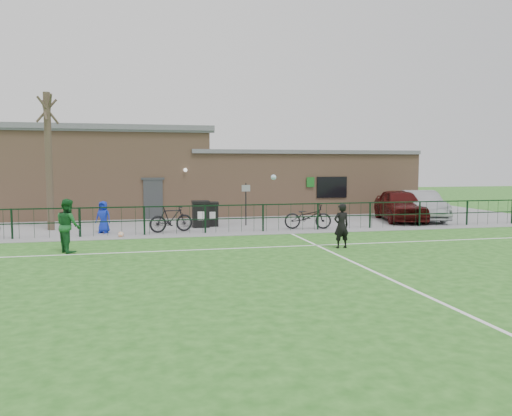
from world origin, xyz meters
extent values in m
plane|color=#245E1B|center=(0.00, 0.00, 0.00)|extent=(90.00, 90.00, 0.00)
cube|color=gray|center=(0.00, 13.50, 0.01)|extent=(34.00, 13.00, 0.02)
cube|color=white|center=(0.00, 7.80, 0.00)|extent=(28.00, 0.10, 0.01)
cube|color=white|center=(0.00, 4.00, 0.00)|extent=(28.00, 0.10, 0.01)
cube|color=white|center=(2.00, 0.00, 0.00)|extent=(0.10, 16.00, 0.01)
cube|color=black|center=(0.00, 8.00, 0.60)|extent=(28.00, 0.10, 1.20)
cylinder|color=#423528|center=(-8.00, 10.50, 3.00)|extent=(0.30, 0.30, 6.00)
cube|color=black|center=(-1.46, 10.06, 0.58)|extent=(0.77, 0.86, 1.12)
cube|color=black|center=(-0.95, 10.37, 0.54)|extent=(0.74, 0.83, 1.03)
cylinder|color=black|center=(0.70, 10.20, 1.02)|extent=(0.07, 0.07, 2.00)
imported|color=#420C0B|center=(8.79, 10.36, 0.83)|extent=(2.99, 5.07, 1.62)
imported|color=#94959B|center=(9.97, 10.36, 0.78)|extent=(2.65, 4.88, 1.52)
imported|color=black|center=(-2.88, 8.60, 0.59)|extent=(1.96, 0.98, 1.14)
imported|color=black|center=(3.14, 8.32, 0.57)|extent=(2.20, 1.14, 1.10)
imported|color=#132AB7|center=(-5.67, 8.95, 0.69)|extent=(0.77, 0.65, 1.34)
imported|color=black|center=(2.64, 3.27, 0.78)|extent=(0.60, 0.43, 1.55)
sphere|color=white|center=(1.16, 6.86, 2.37)|extent=(0.22, 0.22, 0.22)
imported|color=#1A5C28|center=(-6.47, 4.53, 0.89)|extent=(1.00, 1.08, 1.78)
sphere|color=white|center=(-4.92, 7.60, 0.12)|extent=(0.23, 0.23, 0.23)
cube|color=#A37A5B|center=(0.00, 16.50, 1.75)|extent=(24.00, 5.00, 3.50)
cube|color=#A37A5B|center=(-6.24, 16.50, 4.10)|extent=(11.52, 5.00, 1.20)
cube|color=#575A5E|center=(-6.24, 16.50, 4.82)|extent=(12.02, 5.40, 0.28)
cube|color=#575A5E|center=(5.28, 16.50, 3.60)|extent=(13.44, 5.30, 0.22)
cube|color=#383A3D|center=(-3.50, 13.97, 1.05)|extent=(1.00, 0.08, 2.10)
cube|color=black|center=(6.50, 13.97, 1.60)|extent=(1.80, 0.08, 1.20)
cube|color=#19661E|center=(5.20, 13.92, 1.90)|extent=(0.45, 0.04, 0.55)
camera|label=1|loc=(-4.08, -12.76, 2.89)|focal=35.00mm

